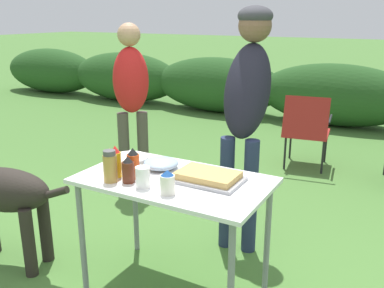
{
  "coord_description": "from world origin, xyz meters",
  "views": [
    {
      "loc": [
        1.21,
        -1.96,
        1.65
      ],
      "look_at": [
        -0.0,
        0.22,
        0.89
      ],
      "focal_mm": 40.0,
      "sensor_mm": 36.0,
      "label": 1
    }
  ],
  "objects_px": {
    "spice_jar": "(110,167)",
    "beer_bottle": "(110,160)",
    "bbq_sauce_bottle": "(128,170)",
    "hot_sauce_bottle": "(133,164)",
    "mixing_bowl": "(161,163)",
    "paper_cup_stack": "(143,177)",
    "camp_chair_green_behind_table": "(307,128)",
    "mustard_bottle": "(116,162)",
    "folding_table": "(174,191)",
    "food_tray": "(208,177)",
    "mayo_bottle": "(167,183)",
    "plate_stack": "(129,160)",
    "standing_person_in_gray_fleece": "(247,96)",
    "standing_person_in_dark_puffer": "(131,92)"
  },
  "relations": [
    {
      "from": "standing_person_in_gray_fleece",
      "to": "spice_jar",
      "type": "bearing_deg",
      "value": -118.04
    },
    {
      "from": "camp_chair_green_behind_table",
      "to": "hot_sauce_bottle",
      "type": "bearing_deg",
      "value": -105.18
    },
    {
      "from": "mayo_bottle",
      "to": "camp_chair_green_behind_table",
      "type": "relative_size",
      "value": 0.16
    },
    {
      "from": "plate_stack",
      "to": "camp_chair_green_behind_table",
      "type": "height_order",
      "value": "camp_chair_green_behind_table"
    },
    {
      "from": "paper_cup_stack",
      "to": "mustard_bottle",
      "type": "distance_m",
      "value": 0.24
    },
    {
      "from": "paper_cup_stack",
      "to": "beer_bottle",
      "type": "height_order",
      "value": "beer_bottle"
    },
    {
      "from": "spice_jar",
      "to": "mustard_bottle",
      "type": "bearing_deg",
      "value": 104.63
    },
    {
      "from": "mixing_bowl",
      "to": "standing_person_in_dark_puffer",
      "type": "height_order",
      "value": "standing_person_in_dark_puffer"
    },
    {
      "from": "beer_bottle",
      "to": "bbq_sauce_bottle",
      "type": "bearing_deg",
      "value": -25.4
    },
    {
      "from": "camp_chair_green_behind_table",
      "to": "mayo_bottle",
      "type": "bearing_deg",
      "value": -98.8
    },
    {
      "from": "bbq_sauce_bottle",
      "to": "hot_sauce_bottle",
      "type": "bearing_deg",
      "value": 102.95
    },
    {
      "from": "spice_jar",
      "to": "beer_bottle",
      "type": "xyz_separation_m",
      "value": [
        -0.11,
        0.14,
        -0.02
      ]
    },
    {
      "from": "food_tray",
      "to": "plate_stack",
      "type": "bearing_deg",
      "value": 176.67
    },
    {
      "from": "hot_sauce_bottle",
      "to": "mayo_bottle",
      "type": "xyz_separation_m",
      "value": [
        0.3,
        -0.1,
        -0.02
      ]
    },
    {
      "from": "mustard_bottle",
      "to": "camp_chair_green_behind_table",
      "type": "bearing_deg",
      "value": 80.85
    },
    {
      "from": "mayo_bottle",
      "to": "mixing_bowl",
      "type": "bearing_deg",
      "value": 127.91
    },
    {
      "from": "paper_cup_stack",
      "to": "bbq_sauce_bottle",
      "type": "distance_m",
      "value": 0.12
    },
    {
      "from": "mayo_bottle",
      "to": "bbq_sauce_bottle",
      "type": "distance_m",
      "value": 0.28
    },
    {
      "from": "mustard_bottle",
      "to": "mayo_bottle",
      "type": "distance_m",
      "value": 0.4
    },
    {
      "from": "paper_cup_stack",
      "to": "bbq_sauce_bottle",
      "type": "relative_size",
      "value": 0.76
    },
    {
      "from": "standing_person_in_gray_fleece",
      "to": "plate_stack",
      "type": "bearing_deg",
      "value": -131.88
    },
    {
      "from": "paper_cup_stack",
      "to": "camp_chair_green_behind_table",
      "type": "distance_m",
      "value": 2.77
    },
    {
      "from": "standing_person_in_gray_fleece",
      "to": "paper_cup_stack",
      "type": "bearing_deg",
      "value": -107.36
    },
    {
      "from": "mustard_bottle",
      "to": "standing_person_in_dark_puffer",
      "type": "distance_m",
      "value": 1.63
    },
    {
      "from": "folding_table",
      "to": "food_tray",
      "type": "distance_m",
      "value": 0.22
    },
    {
      "from": "bbq_sauce_bottle",
      "to": "beer_bottle",
      "type": "xyz_separation_m",
      "value": [
        -0.21,
        0.1,
        -0.0
      ]
    },
    {
      "from": "mixing_bowl",
      "to": "bbq_sauce_bottle",
      "type": "xyz_separation_m",
      "value": [
        -0.04,
        -0.28,
        0.04
      ]
    },
    {
      "from": "plate_stack",
      "to": "bbq_sauce_bottle",
      "type": "relative_size",
      "value": 1.58
    },
    {
      "from": "mustard_bottle",
      "to": "bbq_sauce_bottle",
      "type": "distance_m",
      "value": 0.12
    },
    {
      "from": "folding_table",
      "to": "plate_stack",
      "type": "relative_size",
      "value": 4.53
    },
    {
      "from": "folding_table",
      "to": "mixing_bowl",
      "type": "bearing_deg",
      "value": 145.82
    },
    {
      "from": "mayo_bottle",
      "to": "bbq_sauce_bottle",
      "type": "relative_size",
      "value": 0.87
    },
    {
      "from": "spice_jar",
      "to": "standing_person_in_dark_puffer",
      "type": "xyz_separation_m",
      "value": [
        -0.91,
        1.43,
        0.13
      ]
    },
    {
      "from": "paper_cup_stack",
      "to": "hot_sauce_bottle",
      "type": "bearing_deg",
      "value": 145.34
    },
    {
      "from": "standing_person_in_gray_fleece",
      "to": "standing_person_in_dark_puffer",
      "type": "bearing_deg",
      "value": 156.3
    },
    {
      "from": "paper_cup_stack",
      "to": "spice_jar",
      "type": "height_order",
      "value": "spice_jar"
    },
    {
      "from": "folding_table",
      "to": "beer_bottle",
      "type": "relative_size",
      "value": 7.65
    },
    {
      "from": "hot_sauce_bottle",
      "to": "mixing_bowl",
      "type": "bearing_deg",
      "value": 75.42
    },
    {
      "from": "spice_jar",
      "to": "beer_bottle",
      "type": "relative_size",
      "value": 1.28
    },
    {
      "from": "mayo_bottle",
      "to": "standing_person_in_dark_puffer",
      "type": "bearing_deg",
      "value": 132.12
    },
    {
      "from": "paper_cup_stack",
      "to": "beer_bottle",
      "type": "xyz_separation_m",
      "value": [
        -0.32,
        0.12,
        0.01
      ]
    },
    {
      "from": "beer_bottle",
      "to": "standing_person_in_gray_fleece",
      "type": "bearing_deg",
      "value": 58.07
    },
    {
      "from": "folding_table",
      "to": "plate_stack",
      "type": "distance_m",
      "value": 0.41
    },
    {
      "from": "plate_stack",
      "to": "standing_person_in_gray_fleece",
      "type": "relative_size",
      "value": 0.14
    },
    {
      "from": "mixing_bowl",
      "to": "camp_chair_green_behind_table",
      "type": "xyz_separation_m",
      "value": [
        0.28,
        2.45,
        -0.3
      ]
    },
    {
      "from": "standing_person_in_dark_puffer",
      "to": "bbq_sauce_bottle",
      "type": "bearing_deg",
      "value": -95.37
    },
    {
      "from": "food_tray",
      "to": "spice_jar",
      "type": "relative_size",
      "value": 2.08
    },
    {
      "from": "plate_stack",
      "to": "camp_chair_green_behind_table",
      "type": "bearing_deg",
      "value": 78.32
    },
    {
      "from": "mayo_bottle",
      "to": "standing_person_in_dark_puffer",
      "type": "height_order",
      "value": "standing_person_in_dark_puffer"
    },
    {
      "from": "hot_sauce_bottle",
      "to": "beer_bottle",
      "type": "bearing_deg",
      "value": 171.57
    }
  ]
}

